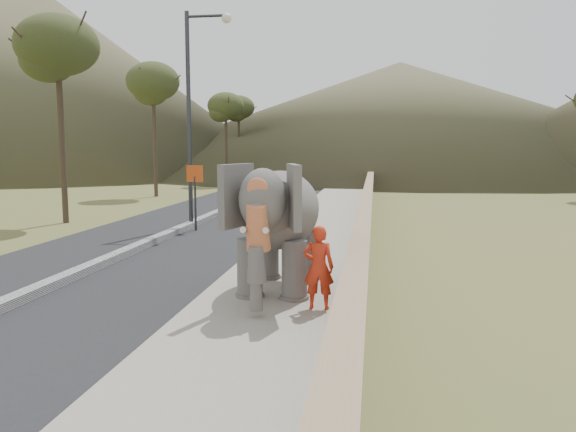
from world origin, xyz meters
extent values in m
plane|color=olive|center=(0.00, 0.00, 0.00)|extent=(160.00, 160.00, 0.00)
cube|color=black|center=(-5.00, 10.00, 0.01)|extent=(7.00, 120.00, 0.03)
cube|color=black|center=(-5.00, 10.00, 0.11)|extent=(0.35, 120.00, 0.22)
cube|color=#9E9687|center=(0.00, 10.00, 0.07)|extent=(3.00, 120.00, 0.15)
cube|color=tan|center=(1.65, 10.00, 0.55)|extent=(0.30, 120.00, 1.10)
cylinder|color=#323337|center=(-5.00, 13.18, 4.00)|extent=(0.16, 0.16, 8.00)
cylinder|color=#323337|center=(-4.20, 13.18, 7.80)|extent=(1.60, 0.10, 0.10)
sphere|color=#FFF2CC|center=(-3.50, 13.18, 7.70)|extent=(0.36, 0.36, 0.36)
cylinder|color=#2D2D33|center=(-4.50, 12.20, 1.00)|extent=(0.08, 0.08, 2.00)
cube|color=#D54914|center=(-4.50, 12.20, 2.10)|extent=(0.60, 0.05, 0.60)
cone|color=brown|center=(-38.00, 55.00, 11.00)|extent=(60.00, 60.00, 22.00)
cone|color=brown|center=(5.00, 70.00, 7.00)|extent=(80.00, 80.00, 14.00)
imported|color=red|center=(0.95, 2.66, 0.92)|extent=(0.56, 0.37, 1.54)
imported|color=maroon|center=(-4.18, 24.77, 0.47)|extent=(1.16, 1.90, 0.94)
imported|color=black|center=(-2.69, 24.77, 1.10)|extent=(0.98, 0.87, 1.69)
camera|label=1|loc=(1.93, -7.31, 3.14)|focal=35.00mm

